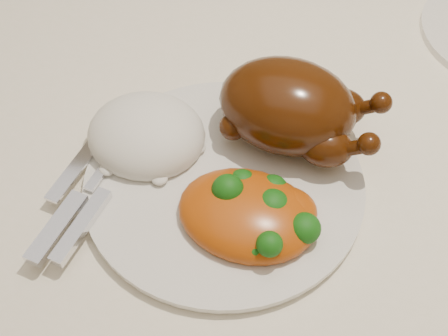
# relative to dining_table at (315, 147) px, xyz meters

# --- Properties ---
(dining_table) EXTENTS (1.60, 0.90, 0.76)m
(dining_table) POSITION_rel_dining_table_xyz_m (0.00, 0.00, 0.00)
(dining_table) COLOR brown
(dining_table) RESTS_ON floor
(tablecloth) EXTENTS (1.73, 1.03, 0.18)m
(tablecloth) POSITION_rel_dining_table_xyz_m (0.00, 0.00, 0.07)
(tablecloth) COLOR white
(tablecloth) RESTS_ON dining_table
(dinner_plate) EXTENTS (0.30, 0.30, 0.01)m
(dinner_plate) POSITION_rel_dining_table_xyz_m (-0.09, -0.16, 0.11)
(dinner_plate) COLOR silver
(dinner_plate) RESTS_ON tablecloth
(roast_chicken) EXTENTS (0.18, 0.13, 0.09)m
(roast_chicken) POSITION_rel_dining_table_xyz_m (-0.03, -0.09, 0.16)
(roast_chicken) COLOR #431B07
(roast_chicken) RESTS_ON dinner_plate
(rice_mound) EXTENTS (0.12, 0.11, 0.06)m
(rice_mound) POSITION_rel_dining_table_xyz_m (-0.17, -0.12, 0.13)
(rice_mound) COLOR white
(rice_mound) RESTS_ON dinner_plate
(mac_and_cheese) EXTENTS (0.14, 0.12, 0.05)m
(mac_and_cheese) POSITION_rel_dining_table_xyz_m (-0.06, -0.19, 0.13)
(mac_and_cheese) COLOR #BB4B0C
(mac_and_cheese) RESTS_ON dinner_plate
(cutlery) EXTENTS (0.06, 0.19, 0.01)m
(cutlery) POSITION_rel_dining_table_xyz_m (-0.22, -0.21, 0.12)
(cutlery) COLOR silver
(cutlery) RESTS_ON dinner_plate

